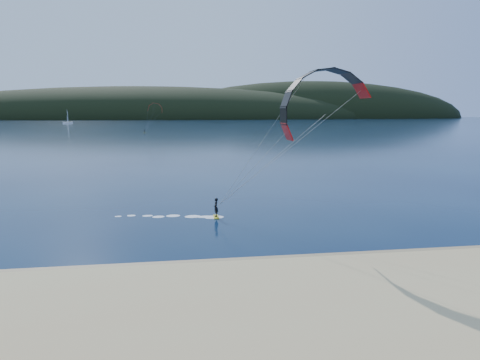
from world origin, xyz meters
name	(u,v)px	position (x,y,z in m)	size (l,w,h in m)	color
ground	(198,297)	(0.00, 0.00, 0.00)	(1800.00, 1800.00, 0.00)	#061731
wet_sand	(195,267)	(0.00, 4.50, 0.05)	(220.00, 2.50, 0.10)	#998559
headland	(180,119)	(0.63, 745.28, 0.00)	(1200.00, 310.00, 140.00)	black
kitesurfer_near	(320,118)	(11.50, 13.19, 9.85)	(24.37, 7.87, 14.80)	gold
kitesurfer_far	(155,111)	(-12.89, 194.37, 11.37)	(10.56, 5.89, 13.76)	gold
sailboat	(68,122)	(-109.01, 406.98, 0.98)	(9.51, 6.00, 13.33)	white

